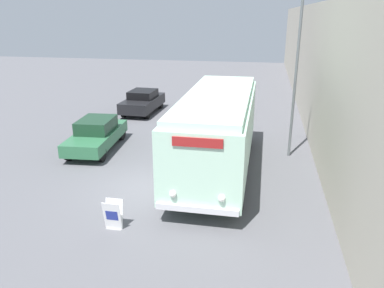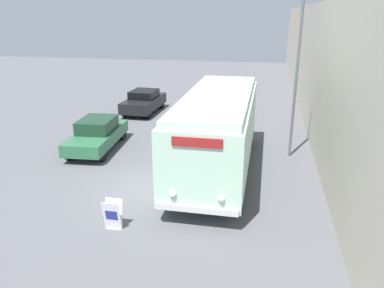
# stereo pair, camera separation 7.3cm
# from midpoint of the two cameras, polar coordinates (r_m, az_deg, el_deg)

# --- Properties ---
(ground_plane) EXTENTS (80.00, 80.00, 0.00)m
(ground_plane) POSITION_cam_midpoint_polar(r_m,az_deg,el_deg) (14.24, -6.12, -6.89)
(ground_plane) COLOR #56565B
(building_wall_right) EXTENTS (0.30, 60.00, 6.79)m
(building_wall_right) POSITION_cam_midpoint_polar(r_m,az_deg,el_deg) (22.51, 17.68, 11.10)
(building_wall_right) COLOR beige
(building_wall_right) RESTS_ON ground_plane
(vintage_bus) EXTENTS (2.69, 9.22, 3.28)m
(vintage_bus) POSITION_cam_midpoint_polar(r_m,az_deg,el_deg) (15.18, 3.72, 2.46)
(vintage_bus) COLOR black
(vintage_bus) RESTS_ON ground_plane
(sign_board) EXTENTS (0.55, 0.35, 0.94)m
(sign_board) POSITION_cam_midpoint_polar(r_m,az_deg,el_deg) (11.82, -12.10, -10.56)
(sign_board) COLOR gray
(sign_board) RESTS_ON ground_plane
(streetlamp) EXTENTS (0.36, 0.36, 7.27)m
(streetlamp) POSITION_cam_midpoint_polar(r_m,az_deg,el_deg) (16.94, 15.70, 13.10)
(streetlamp) COLOR #595E60
(streetlamp) RESTS_ON ground_plane
(parked_car_near) EXTENTS (2.12, 4.59, 1.49)m
(parked_car_near) POSITION_cam_midpoint_polar(r_m,az_deg,el_deg) (18.62, -14.45, 1.47)
(parked_car_near) COLOR black
(parked_car_near) RESTS_ON ground_plane
(parked_car_mid) EXTENTS (1.98, 4.22, 1.47)m
(parked_car_mid) POSITION_cam_midpoint_polar(r_m,az_deg,el_deg) (25.11, -7.60, 6.45)
(parked_car_mid) COLOR black
(parked_car_mid) RESTS_ON ground_plane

